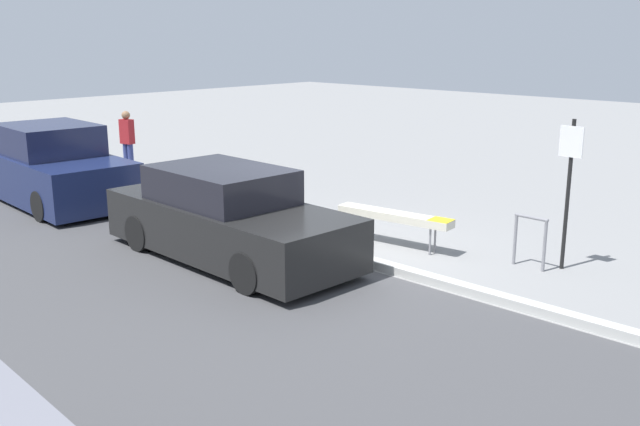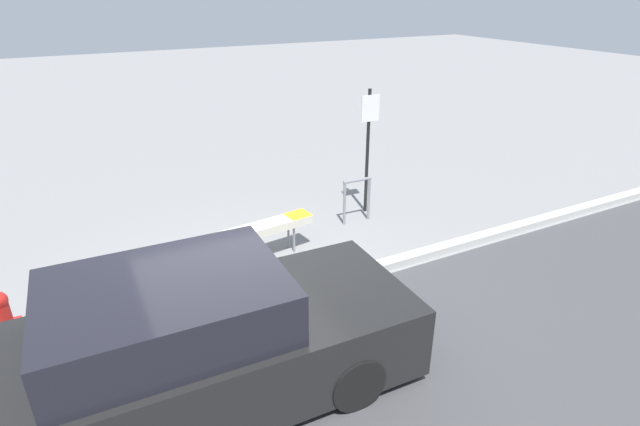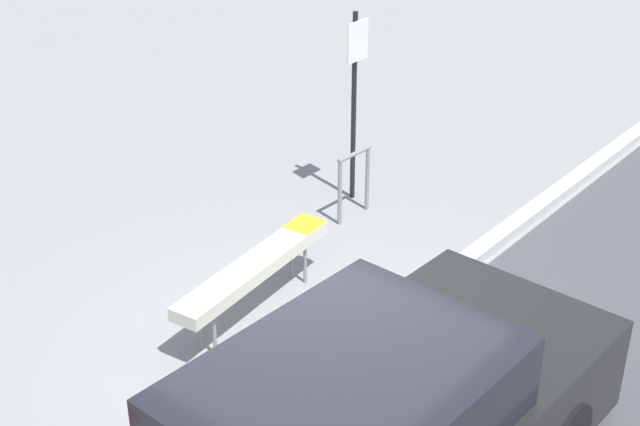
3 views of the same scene
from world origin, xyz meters
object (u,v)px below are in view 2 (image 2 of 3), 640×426
Objects in this scene: bike_rack at (357,196)px; sign_post at (368,141)px; bench at (250,233)px; parked_car_near at (188,348)px; fire_hydrant at (3,319)px.

bike_rack is 1.01m from sign_post.
bench is 2.27m from bike_rack.
parked_car_near is (-1.50, -2.38, 0.15)m from bench.
sign_post is at bearing 39.58° from parked_car_near.
bench is at bearing 59.30° from parked_car_near.
sign_post is (2.61, 0.83, 0.87)m from bench.
bench is at bearing -162.35° from sign_post.
bench is 2.82m from parked_car_near.
bench is 2.58× the size of bike_rack.
parked_car_near is at bearing -142.01° from sign_post.
fire_hydrant is (-5.83, -1.40, -0.98)m from sign_post.
fire_hydrant is at bearing -168.71° from bike_rack.
fire_hydrant is at bearing -177.07° from bench.
bike_rack is at bearing 11.29° from fire_hydrant.
parked_car_near is (-3.71, -2.90, 0.16)m from bike_rack.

